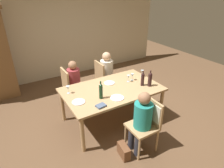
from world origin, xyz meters
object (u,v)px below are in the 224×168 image
Objects in this scene: wine_glass_near_left at (128,77)px; chair_far_right at (104,77)px; person_man_bearded at (108,71)px; wine_glass_centre at (132,76)px; chair_near at (148,118)px; wine_bottle_short_olive at (143,79)px; wine_glass_far at (142,72)px; person_man_guest at (141,118)px; dinner_plate_guest_left at (79,102)px; dinner_plate_host at (117,98)px; dinner_plate_guest_right at (109,83)px; wine_bottle_tall_green at (101,91)px; dining_table at (112,92)px; wine_bottle_dark_red at (150,79)px; wine_glass_near_right at (68,88)px; handbag at (124,151)px; chair_far_left at (71,85)px; person_woman_host at (75,80)px.

chair_far_right is at bearing 97.42° from wine_glass_near_left.
person_man_bearded is 0.88m from wine_glass_centre.
chair_near reaches higher than wine_glass_centre.
wine_glass_centre is at bearing 7.32° from person_man_bearded.
wine_bottle_short_olive is at bearing 12.45° from chair_far_right.
person_man_guest is at bearing -128.83° from wine_glass_far.
dinner_plate_guest_left is at bearing -48.02° from person_man_bearded.
wine_glass_centre is at bearing 34.49° from dinner_plate_host.
wine_glass_near_left is 0.67× the size of dinner_plate_guest_right.
dinner_plate_guest_left is at bearing 41.28° from person_man_guest.
wine_bottle_tall_green is 0.97m from wine_glass_centre.
chair_near is 6.17× the size of wine_glass_centre.
person_man_bearded is at bearing 64.76° from dining_table.
chair_far_right is 1.92m from chair_near.
person_man_bearded is at bearing 55.32° from wine_bottle_tall_green.
wine_glass_far is 0.60× the size of dinner_plate_host.
person_man_guest is 0.85m from wine_bottle_tall_green.
wine_bottle_dark_red is 2.24× the size of wine_glass_far.
wine_glass_centre is at bearing -6.92° from wine_glass_near_right.
dinner_plate_guest_right is at bearing -19.92° from chair_far_right.
wine_glass_far is at bearing 7.57° from wine_glass_near_left.
chair_far_right is at bearing 102.45° from wine_bottle_short_olive.
chair_far_right is at bearing 70.22° from handbag.
wine_bottle_dark_red is at bearing -4.43° from wine_bottle_tall_green.
dinner_plate_guest_right is (-0.38, -0.73, 0.09)m from person_man_bearded.
dinner_plate_guest_right is at bearing 165.62° from wine_glass_centre.
wine_bottle_short_olive is (1.10, -1.15, 0.35)m from chair_far_left.
person_man_guest is (0.37, -1.91, 0.01)m from person_woman_host.
wine_bottle_short_olive is at bearing 43.78° from chair_far_left.
chair_far_left is 6.17× the size of wine_glass_near_right.
person_man_guest is at bearing -91.54° from dining_table.
wine_bottle_tall_green is 1.06× the size of wine_bottle_short_olive.
dining_table is at bearing -18.68° from wine_glass_near_right.
dining_table is 7.65× the size of dinner_plate_host.
wine_bottle_tall_green is at bearing -30.75° from chair_far_right.
dining_table is 1.65× the size of person_man_bearded.
dinner_plate_host is at bearing -145.51° from wine_glass_centre.
dinner_plate_guest_right is (-0.52, 0.42, -0.14)m from wine_bottle_short_olive.
wine_bottle_tall_green reaches higher than wine_glass_centre.
wine_glass_near_left is 0.11m from wine_glass_centre.
wine_bottle_dark_red is (1.05, -0.08, 0.00)m from wine_bottle_tall_green.
chair_near is at bearing -68.94° from dinner_plate_host.
chair_near is at bearing -90.00° from person_man_guest.
chair_near is 1.35m from wine_glass_far.
dinner_plate_guest_right is at bearing 173.80° from wine_glass_far.
wine_glass_near_left is 1.23m from dinner_plate_guest_left.
dinner_plate_guest_right is 0.79× the size of handbag.
wine_glass_near_left is at bearing 7.42° from chair_far_right.
dinner_plate_host is (0.40, -1.31, 0.21)m from chair_far_left.
person_man_guest is at bearing -10.76° from chair_far_right.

